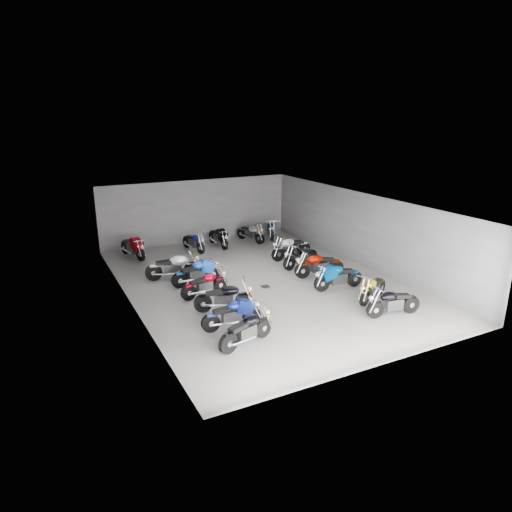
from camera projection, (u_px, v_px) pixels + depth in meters
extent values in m
plane|color=#9F9C97|center=(259.00, 283.00, 18.10)|extent=(14.00, 14.00, 0.00)
cube|color=gray|center=(197.00, 211.00, 23.58)|extent=(10.00, 0.10, 3.20)
cube|color=gray|center=(129.00, 262.00, 15.46)|extent=(0.10, 14.00, 3.20)
cube|color=gray|center=(362.00, 230.00, 19.79)|extent=(0.10, 14.00, 3.20)
cube|color=black|center=(260.00, 202.00, 17.14)|extent=(10.00, 14.00, 0.04)
cube|color=black|center=(265.00, 287.00, 17.68)|extent=(0.32, 0.32, 0.01)
cylinder|color=black|center=(263.00, 328.00, 13.61)|extent=(0.62, 0.30, 0.61)
cylinder|color=black|center=(228.00, 343.00, 12.68)|extent=(0.63, 0.32, 0.61)
cube|color=#2D2D30|center=(246.00, 332.00, 13.12)|extent=(0.68, 0.46, 0.38)
ellipsoid|color=black|center=(251.00, 320.00, 13.17)|extent=(0.73, 0.56, 0.34)
cube|color=black|center=(238.00, 327.00, 12.83)|extent=(0.64, 0.43, 0.17)
cylinder|color=black|center=(252.00, 315.00, 14.45)|extent=(0.60, 0.15, 0.60)
cylinder|color=black|center=(211.00, 323.00, 13.93)|extent=(0.61, 0.17, 0.60)
cube|color=#2D2D30|center=(231.00, 316.00, 14.16)|extent=(0.62, 0.31, 0.37)
ellipsoid|color=navy|center=(238.00, 306.00, 14.15)|extent=(0.66, 0.41, 0.34)
cube|color=black|center=(222.00, 310.00, 13.97)|extent=(0.58, 0.29, 0.17)
cylinder|color=black|center=(244.00, 301.00, 15.53)|extent=(0.63, 0.31, 0.62)
cylinder|color=black|center=(203.00, 303.00, 15.33)|extent=(0.63, 0.33, 0.62)
cube|color=#2D2D30|center=(224.00, 300.00, 15.40)|extent=(0.69, 0.47, 0.39)
ellipsoid|color=black|center=(230.00, 291.00, 15.34)|extent=(0.75, 0.57, 0.35)
cube|color=black|center=(214.00, 293.00, 15.28)|extent=(0.64, 0.44, 0.18)
cylinder|color=black|center=(220.00, 285.00, 17.06)|extent=(0.60, 0.21, 0.58)
cylinder|color=black|center=(189.00, 293.00, 16.31)|extent=(0.60, 0.23, 0.58)
cube|color=#2D2D30|center=(205.00, 286.00, 16.66)|extent=(0.63, 0.37, 0.37)
ellipsoid|color=#9D0017|center=(209.00, 278.00, 16.69)|extent=(0.67, 0.46, 0.33)
cube|color=black|center=(197.00, 281.00, 16.42)|extent=(0.59, 0.34, 0.17)
cylinder|color=black|center=(213.00, 274.00, 18.16)|extent=(0.63, 0.17, 0.63)
cylinder|color=black|center=(179.00, 280.00, 17.46)|extent=(0.63, 0.19, 0.63)
cube|color=#2D2D30|center=(196.00, 275.00, 17.78)|extent=(0.66, 0.34, 0.39)
ellipsoid|color=#144FB3|center=(201.00, 266.00, 17.80)|extent=(0.69, 0.44, 0.35)
cube|color=black|center=(189.00, 269.00, 17.55)|extent=(0.61, 0.32, 0.18)
cylinder|color=black|center=(192.00, 270.00, 18.54)|extent=(0.69, 0.30, 0.68)
cylinder|color=black|center=(154.00, 273.00, 18.23)|extent=(0.69, 0.32, 0.68)
cube|color=#2D2D30|center=(173.00, 269.00, 18.36)|extent=(0.74, 0.48, 0.42)
ellipsoid|color=silver|center=(178.00, 260.00, 18.30)|extent=(0.80, 0.59, 0.38)
cube|color=black|center=(164.00, 262.00, 18.20)|extent=(0.70, 0.45, 0.19)
cylinder|color=black|center=(375.00, 310.00, 14.87)|extent=(0.62, 0.21, 0.60)
cylinder|color=black|center=(411.00, 304.00, 15.28)|extent=(0.62, 0.23, 0.60)
cube|color=#2D2D30|center=(393.00, 304.00, 15.04)|extent=(0.65, 0.37, 0.38)
ellipsoid|color=black|center=(389.00, 297.00, 14.89)|extent=(0.69, 0.47, 0.34)
cube|color=black|center=(402.00, 296.00, 15.06)|extent=(0.61, 0.35, 0.17)
cylinder|color=black|center=(365.00, 298.00, 15.86)|extent=(0.58, 0.35, 0.58)
cylinder|color=black|center=(380.00, 287.00, 16.85)|extent=(0.59, 0.37, 0.58)
cube|color=#2D2D30|center=(373.00, 290.00, 16.33)|extent=(0.65, 0.49, 0.36)
ellipsoid|color=#F5B30A|center=(371.00, 284.00, 16.09)|extent=(0.71, 0.59, 0.33)
cube|color=black|center=(377.00, 281.00, 16.47)|extent=(0.61, 0.46, 0.17)
cylinder|color=black|center=(322.00, 283.00, 17.14)|extent=(0.64, 0.19, 0.63)
cylinder|color=black|center=(354.00, 279.00, 17.64)|extent=(0.64, 0.21, 0.63)
cube|color=#2D2D30|center=(338.00, 278.00, 17.36)|extent=(0.66, 0.35, 0.39)
ellipsoid|color=#024B93|center=(334.00, 271.00, 17.19)|extent=(0.70, 0.45, 0.35)
cube|color=black|center=(346.00, 271.00, 17.39)|extent=(0.62, 0.33, 0.18)
cylinder|color=black|center=(302.00, 271.00, 18.50)|extent=(0.66, 0.25, 0.65)
cylinder|color=black|center=(336.00, 267.00, 18.89)|extent=(0.67, 0.27, 0.65)
cube|color=#2D2D30|center=(319.00, 267.00, 18.66)|extent=(0.71, 0.42, 0.41)
ellipsoid|color=#890D00|center=(315.00, 260.00, 18.51)|extent=(0.75, 0.53, 0.37)
cube|color=black|center=(327.00, 259.00, 18.66)|extent=(0.66, 0.40, 0.18)
cylinder|color=black|center=(289.00, 263.00, 19.44)|extent=(0.64, 0.28, 0.62)
cylinder|color=black|center=(312.00, 257.00, 20.32)|extent=(0.64, 0.29, 0.62)
cube|color=#2D2D30|center=(301.00, 258.00, 19.85)|extent=(0.69, 0.44, 0.39)
ellipsoid|color=black|center=(298.00, 252.00, 19.62)|extent=(0.74, 0.54, 0.35)
cube|color=black|center=(306.00, 251.00, 19.97)|extent=(0.64, 0.41, 0.18)
cylinder|color=black|center=(278.00, 254.00, 20.65)|extent=(0.68, 0.22, 0.67)
cylinder|color=black|center=(304.00, 249.00, 21.46)|extent=(0.68, 0.24, 0.67)
cube|color=#2D2D30|center=(291.00, 249.00, 21.03)|extent=(0.71, 0.40, 0.42)
ellipsoid|color=silver|center=(287.00, 243.00, 20.80)|extent=(0.76, 0.50, 0.38)
cube|color=black|center=(297.00, 242.00, 21.12)|extent=(0.67, 0.37, 0.19)
cylinder|color=black|center=(141.00, 254.00, 20.66)|extent=(0.29, 0.67, 0.65)
cylinder|color=black|center=(126.00, 247.00, 21.72)|extent=(0.31, 0.67, 0.65)
cube|color=#2D2D30|center=(133.00, 249.00, 21.16)|extent=(0.46, 0.72, 0.41)
ellipsoid|color=maroon|center=(134.00, 243.00, 20.90)|extent=(0.57, 0.78, 0.37)
cube|color=black|center=(129.00, 241.00, 21.30)|extent=(0.43, 0.67, 0.19)
cylinder|color=black|center=(201.00, 248.00, 21.76)|extent=(0.23, 0.59, 0.58)
cylinder|color=black|center=(187.00, 242.00, 22.74)|extent=(0.25, 0.60, 0.58)
cube|color=#2D2D30|center=(194.00, 243.00, 22.23)|extent=(0.38, 0.63, 0.36)
ellipsoid|color=navy|center=(196.00, 238.00, 21.99)|extent=(0.48, 0.68, 0.33)
cube|color=black|center=(190.00, 237.00, 22.37)|extent=(0.36, 0.59, 0.17)
cylinder|color=black|center=(225.00, 244.00, 22.38)|extent=(0.16, 0.63, 0.63)
cylinder|color=black|center=(213.00, 237.00, 23.56)|extent=(0.18, 0.63, 0.63)
cube|color=#2D2D30|center=(218.00, 238.00, 22.94)|extent=(0.32, 0.65, 0.39)
ellipsoid|color=black|center=(220.00, 233.00, 22.67)|extent=(0.42, 0.68, 0.35)
cube|color=black|center=(216.00, 232.00, 23.12)|extent=(0.30, 0.61, 0.18)
cylinder|color=black|center=(260.00, 238.00, 23.39)|extent=(0.29, 0.62, 0.61)
cylinder|color=black|center=(242.00, 233.00, 24.36)|extent=(0.31, 0.63, 0.61)
cube|color=#2D2D30|center=(251.00, 234.00, 23.85)|extent=(0.45, 0.67, 0.38)
ellipsoid|color=#A6A6AD|center=(253.00, 229.00, 23.61)|extent=(0.54, 0.73, 0.34)
cube|color=black|center=(247.00, 228.00, 23.98)|extent=(0.42, 0.63, 0.17)
cylinder|color=black|center=(272.00, 235.00, 23.93)|extent=(0.35, 0.61, 0.61)
cylinder|color=black|center=(269.00, 229.00, 25.24)|extent=(0.36, 0.61, 0.61)
cube|color=#2D2D30|center=(271.00, 230.00, 24.56)|extent=(0.50, 0.68, 0.38)
ellipsoid|color=navy|center=(271.00, 226.00, 24.27)|extent=(0.60, 0.74, 0.34)
cube|color=black|center=(270.00, 224.00, 24.77)|extent=(0.47, 0.64, 0.17)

